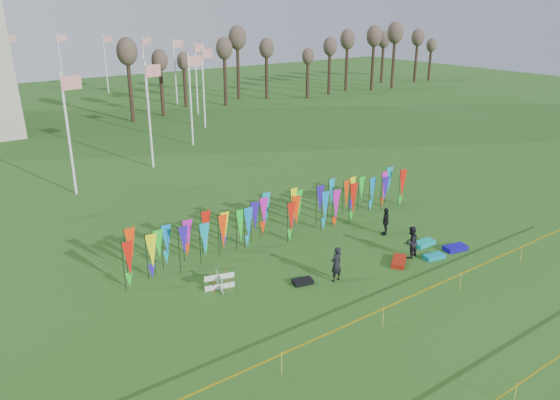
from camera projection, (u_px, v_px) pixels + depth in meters
ground at (374, 289)px, 24.38m from camera, size 160.00×160.00×0.00m
banner_row at (284, 212)px, 29.43m from camera, size 18.64×0.64×2.27m
caution_tape_near at (413, 296)px, 22.22m from camera, size 26.00×0.02×0.90m
caution_tape_far at (545, 367)px, 17.95m from camera, size 26.00×0.02×0.90m
tree_line at (309, 49)px, 73.40m from camera, size 53.92×1.92×7.84m
box_kite at (220, 282)px, 24.20m from camera, size 0.69×0.69×0.77m
person_left at (336, 264)px, 24.82m from camera, size 0.64×0.49×1.69m
person_mid at (411, 242)px, 27.14m from camera, size 0.86×0.59×1.65m
person_right at (386, 221)px, 29.84m from camera, size 1.04×0.95×1.55m
kite_bag_turquoise at (434, 256)px, 27.25m from camera, size 1.15×0.74×0.21m
kite_bag_blue at (455, 248)px, 28.16m from camera, size 1.29×0.86×0.25m
kite_bag_red at (399, 261)px, 26.70m from camera, size 1.43×1.29×0.24m
kite_bag_black at (303, 282)px, 24.80m from camera, size 1.00×0.73×0.21m
kite_bag_teal at (424, 243)px, 28.71m from camera, size 1.22×0.59×0.23m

